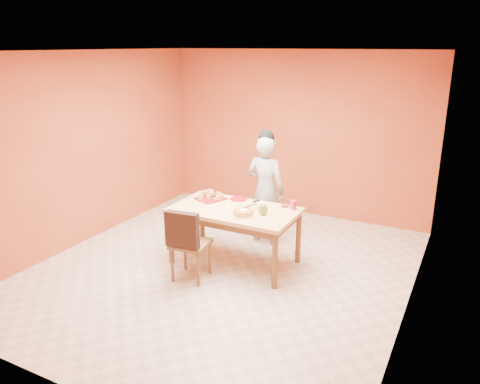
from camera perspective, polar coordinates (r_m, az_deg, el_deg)
The scene contains 17 objects.
floor at distance 6.11m, azimuth -2.17°, elevation -9.40°, with size 5.00×5.00×0.00m, color beige.
ceiling at distance 5.45m, azimuth -2.51°, elevation 16.81°, with size 5.00×5.00×0.00m, color silver.
wall_back at distance 7.85m, azimuth 6.79°, elevation 7.03°, with size 4.50×4.50×0.00m, color #B7542A.
wall_left at distance 6.99m, azimuth -18.63°, elevation 4.94°, with size 5.00×5.00×0.00m, color #B7542A.
wall_right at distance 4.96m, azimuth 20.92°, elevation -0.28°, with size 5.00×5.00×0.00m, color #B7542A.
dining_table at distance 6.03m, azimuth -0.67°, elevation -2.87°, with size 1.60×0.90×0.76m.
dining_chair at distance 5.72m, azimuth -6.16°, elevation -6.11°, with size 0.48×0.54×0.93m.
pastry_pile at distance 6.34m, azimuth -3.63°, elevation -0.29°, with size 0.30×0.30×0.10m, color #DAAB5D, non-canonical shape.
person at distance 6.66m, azimuth 3.13°, elevation 0.22°, with size 0.57×0.38×1.57m, color #97989A.
pastry_platter at distance 6.36m, azimuth -3.62°, elevation -0.79°, with size 0.33×0.33×0.02m, color maroon.
red_dinner_plate at distance 6.34m, azimuth -0.16°, elevation -0.85°, with size 0.23×0.23×0.01m, color maroon.
white_cake_plate at distance 5.75m, azimuth 0.41°, elevation -2.83°, with size 0.28×0.28×0.01m, color white.
sponge_cake at distance 5.74m, azimuth 0.41°, elevation -2.51°, with size 0.25×0.25×0.06m, color gold.
cake_server at distance 5.88m, azimuth 1.30°, elevation -1.67°, with size 0.04×0.23×0.01m, color silver.
egg_ornament at distance 5.76m, azimuth 2.83°, elevation -2.08°, with size 0.12×0.10×0.15m, color olive.
magenta_glass at distance 6.00m, azimuth 6.50°, elevation -1.56°, with size 0.08×0.08×0.11m, color #C61D48.
checker_tin at distance 6.07m, azimuth 5.50°, elevation -1.70°, with size 0.10×0.10×0.03m, color #32190D.
Camera 1 is at (2.70, -4.73, 2.78)m, focal length 35.00 mm.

